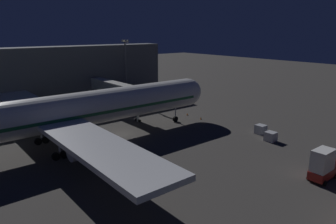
% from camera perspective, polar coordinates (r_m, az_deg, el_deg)
% --- Properties ---
extents(ground_plane, '(320.00, 320.00, 0.00)m').
position_cam_1_polar(ground_plane, '(59.61, -8.36, -4.04)').
color(ground_plane, '#383533').
extents(airliner_at_gate, '(57.86, 62.83, 20.40)m').
position_cam_1_polar(airliner_at_gate, '(53.22, -19.35, -0.33)').
color(airliner_at_gate, silver).
rests_on(airliner_at_gate, ground_plane).
extents(jet_bridge, '(21.67, 3.40, 7.58)m').
position_cam_1_polar(jet_bridge, '(71.29, -8.57, 4.07)').
color(jet_bridge, '#9E9E99').
rests_on(jet_bridge, ground_plane).
extents(terminal_wall, '(6.00, 80.00, 15.07)m').
position_cam_1_polar(terminal_wall, '(82.67, -25.89, 5.26)').
color(terminal_wall, '#4C4F54').
rests_on(terminal_wall, ground_plane).
extents(apron_floodlight_mast, '(2.90, 0.50, 16.49)m').
position_cam_1_polar(apron_floodlight_mast, '(87.59, -7.74, 8.45)').
color(apron_floodlight_mast, '#59595E').
rests_on(apron_floodlight_mast, ground_plane).
extents(catering_truck, '(2.36, 4.49, 4.28)m').
position_cam_1_polar(catering_truck, '(45.67, 26.53, -8.63)').
color(catering_truck, maroon).
rests_on(catering_truck, ground_plane).
extents(baggage_container_far_row, '(1.77, 1.73, 1.68)m').
position_cam_1_polar(baggage_container_far_row, '(61.68, 16.58, -3.04)').
color(baggage_container_far_row, '#B7BABF').
rests_on(baggage_container_far_row, ground_plane).
extents(baggage_container_spare, '(1.78, 1.73, 1.64)m').
position_cam_1_polar(baggage_container_spare, '(58.16, 18.25, -4.27)').
color(baggage_container_spare, '#B7BABF').
rests_on(baggage_container_spare, ground_plane).
extents(traffic_cone_nose_port, '(0.36, 0.36, 0.55)m').
position_cam_1_polar(traffic_cone_nose_port, '(68.96, 6.02, -1.13)').
color(traffic_cone_nose_port, orange).
rests_on(traffic_cone_nose_port, ground_plane).
extents(traffic_cone_nose_starboard, '(0.36, 0.36, 0.55)m').
position_cam_1_polar(traffic_cone_nose_starboard, '(72.00, 3.54, -0.39)').
color(traffic_cone_nose_starboard, orange).
rests_on(traffic_cone_nose_starboard, ground_plane).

